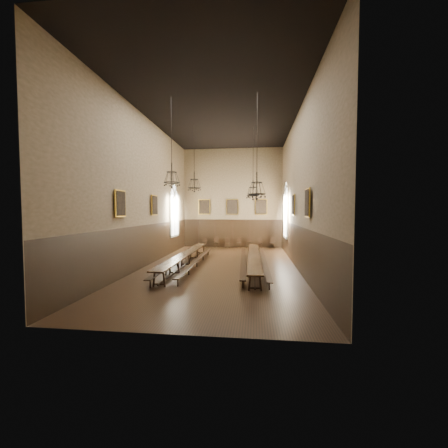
% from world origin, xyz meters
% --- Properties ---
extents(floor, '(9.00, 18.00, 0.02)m').
position_xyz_m(floor, '(0.00, 0.00, -0.01)').
color(floor, black).
rests_on(floor, ground).
extents(ceiling, '(9.00, 18.00, 0.02)m').
position_xyz_m(ceiling, '(0.00, 0.00, 9.01)').
color(ceiling, black).
rests_on(ceiling, ground).
extents(wall_back, '(9.00, 0.02, 9.00)m').
position_xyz_m(wall_back, '(0.00, 9.01, 4.50)').
color(wall_back, '#8E7657').
rests_on(wall_back, ground).
extents(wall_front, '(9.00, 0.02, 9.00)m').
position_xyz_m(wall_front, '(0.00, -9.01, 4.50)').
color(wall_front, '#8E7657').
rests_on(wall_front, ground).
extents(wall_left, '(0.02, 18.00, 9.00)m').
position_xyz_m(wall_left, '(-4.51, 0.00, 4.50)').
color(wall_left, '#8E7657').
rests_on(wall_left, ground).
extents(wall_right, '(0.02, 18.00, 9.00)m').
position_xyz_m(wall_right, '(4.51, 0.00, 4.50)').
color(wall_right, '#8E7657').
rests_on(wall_right, ground).
extents(wainscot_panelling, '(9.00, 18.00, 2.50)m').
position_xyz_m(wainscot_panelling, '(0.00, 0.00, 1.25)').
color(wainscot_panelling, black).
rests_on(wainscot_panelling, floor).
extents(table_left, '(0.76, 10.11, 0.79)m').
position_xyz_m(table_left, '(-2.09, 0.00, 0.39)').
color(table_left, black).
rests_on(table_left, floor).
extents(table_right, '(0.82, 9.98, 0.78)m').
position_xyz_m(table_right, '(2.02, -0.19, 0.39)').
color(table_right, black).
rests_on(table_right, floor).
extents(bench_left_outer, '(0.63, 10.13, 0.46)m').
position_xyz_m(bench_left_outer, '(-2.58, -0.10, 0.29)').
color(bench_left_outer, black).
rests_on(bench_left_outer, floor).
extents(bench_left_inner, '(0.40, 9.30, 0.42)m').
position_xyz_m(bench_left_inner, '(-1.38, -0.10, 0.27)').
color(bench_left_inner, black).
rests_on(bench_left_inner, floor).
extents(bench_right_inner, '(0.66, 9.64, 0.43)m').
position_xyz_m(bench_right_inner, '(1.38, 0.12, 0.28)').
color(bench_right_inner, black).
rests_on(bench_right_inner, floor).
extents(bench_right_outer, '(0.43, 9.15, 0.41)m').
position_xyz_m(bench_right_outer, '(2.61, -0.26, 0.26)').
color(bench_right_outer, black).
rests_on(bench_right_outer, floor).
extents(chair_1, '(0.47, 0.47, 0.94)m').
position_xyz_m(chair_1, '(-2.49, 8.51, 0.29)').
color(chair_1, black).
rests_on(chair_1, floor).
extents(chair_2, '(0.55, 0.55, 0.98)m').
position_xyz_m(chair_2, '(-1.39, 8.48, 0.29)').
color(chair_2, black).
rests_on(chair_2, floor).
extents(chair_3, '(0.46, 0.46, 0.88)m').
position_xyz_m(chair_3, '(-0.41, 8.50, 0.26)').
color(chair_3, black).
rests_on(chair_3, floor).
extents(chair_4, '(0.46, 0.46, 0.91)m').
position_xyz_m(chair_4, '(0.62, 8.57, 0.28)').
color(chair_4, black).
rests_on(chair_4, floor).
extents(chair_5, '(0.43, 0.43, 0.94)m').
position_xyz_m(chair_5, '(1.52, 8.49, 0.28)').
color(chair_5, black).
rests_on(chair_5, floor).
extents(chair_6, '(0.45, 0.45, 0.86)m').
position_xyz_m(chair_6, '(2.49, 8.53, 0.26)').
color(chair_6, black).
rests_on(chair_6, floor).
extents(chair_7, '(0.50, 0.50, 1.01)m').
position_xyz_m(chair_7, '(3.60, 8.51, 0.31)').
color(chair_7, black).
rests_on(chair_7, floor).
extents(chandelier_back_left, '(0.87, 0.87, 4.28)m').
position_xyz_m(chandelier_back_left, '(-1.99, 2.04, 5.15)').
color(chandelier_back_left, black).
rests_on(chandelier_back_left, ceiling).
extents(chandelier_back_right, '(0.88, 0.88, 4.79)m').
position_xyz_m(chandelier_back_right, '(1.91, 2.76, 4.67)').
color(chandelier_back_right, black).
rests_on(chandelier_back_right, ceiling).
extents(chandelier_front_left, '(0.81, 0.81, 4.39)m').
position_xyz_m(chandelier_front_left, '(-2.09, -2.63, 5.06)').
color(chandelier_front_left, black).
rests_on(chandelier_front_left, ceiling).
extents(chandelier_front_right, '(0.86, 0.86, 5.00)m').
position_xyz_m(chandelier_front_right, '(2.14, -2.64, 4.48)').
color(chandelier_front_right, black).
rests_on(chandelier_front_right, ceiling).
extents(portrait_back_0, '(1.10, 0.12, 1.40)m').
position_xyz_m(portrait_back_0, '(-2.60, 8.88, 3.70)').
color(portrait_back_0, gold).
rests_on(portrait_back_0, wall_back).
extents(portrait_back_1, '(1.10, 0.12, 1.40)m').
position_xyz_m(portrait_back_1, '(0.00, 8.88, 3.70)').
color(portrait_back_1, gold).
rests_on(portrait_back_1, wall_back).
extents(portrait_back_2, '(1.10, 0.12, 1.40)m').
position_xyz_m(portrait_back_2, '(2.60, 8.88, 3.70)').
color(portrait_back_2, gold).
rests_on(portrait_back_2, wall_back).
extents(portrait_left_0, '(0.12, 1.00, 1.30)m').
position_xyz_m(portrait_left_0, '(-4.38, 1.00, 3.70)').
color(portrait_left_0, gold).
rests_on(portrait_left_0, wall_left).
extents(portrait_left_1, '(0.12, 1.00, 1.30)m').
position_xyz_m(portrait_left_1, '(-4.38, -3.50, 3.70)').
color(portrait_left_1, gold).
rests_on(portrait_left_1, wall_left).
extents(portrait_right_0, '(0.12, 1.00, 1.30)m').
position_xyz_m(portrait_right_0, '(4.38, 1.00, 3.70)').
color(portrait_right_0, gold).
rests_on(portrait_right_0, wall_right).
extents(portrait_right_1, '(0.12, 1.00, 1.30)m').
position_xyz_m(portrait_right_1, '(4.38, -3.50, 3.70)').
color(portrait_right_1, gold).
rests_on(portrait_right_1, wall_right).
extents(window_right, '(0.20, 2.20, 4.60)m').
position_xyz_m(window_right, '(4.43, 5.50, 3.40)').
color(window_right, white).
rests_on(window_right, wall_right).
extents(window_left, '(0.20, 2.20, 4.60)m').
position_xyz_m(window_left, '(-4.43, 5.50, 3.40)').
color(window_left, white).
rests_on(window_left, wall_left).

